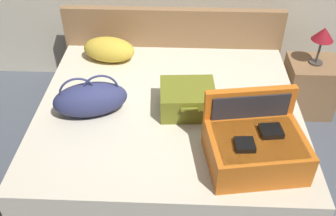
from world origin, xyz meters
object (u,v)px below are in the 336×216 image
(bed, at_px, (169,131))
(nightstand, at_px, (309,87))
(duffel_bag, at_px, (90,99))
(table_lamp, at_px, (323,36))
(pillow_near_headboard, at_px, (109,50))
(hard_case_large, at_px, (255,146))
(hard_case_medium, at_px, (187,99))

(bed, distance_m, nightstand, 1.45)
(duffel_bag, bearing_deg, table_lamp, 22.13)
(pillow_near_headboard, bearing_deg, bed, -49.93)
(hard_case_large, xyz_separation_m, pillow_near_headboard, (-1.14, 1.22, -0.03))
(bed, relative_size, nightstand, 3.87)
(duffel_bag, bearing_deg, nightstand, 22.13)
(hard_case_medium, distance_m, table_lamp, 1.35)
(pillow_near_headboard, relative_size, nightstand, 0.90)
(bed, distance_m, table_lamp, 1.55)
(hard_case_large, relative_size, duffel_bag, 1.11)
(pillow_near_headboard, xyz_separation_m, nightstand, (1.86, -0.01, -0.35))
(pillow_near_headboard, relative_size, table_lamp, 1.35)
(hard_case_medium, bearing_deg, nightstand, 27.12)
(duffel_bag, height_order, nightstand, duffel_bag)
(bed, bearing_deg, nightstand, 27.25)
(hard_case_large, bearing_deg, duffel_bag, 149.56)
(bed, height_order, duffel_bag, duffel_bag)
(bed, bearing_deg, table_lamp, 27.25)
(hard_case_medium, bearing_deg, pillow_near_headboard, 131.92)
(hard_case_large, distance_m, duffel_bag, 1.24)
(table_lamp, bearing_deg, pillow_near_headboard, 179.78)
(hard_case_large, relative_size, table_lamp, 1.91)
(bed, bearing_deg, duffel_bag, -170.69)
(pillow_near_headboard, bearing_deg, duffel_bag, -90.86)
(hard_case_medium, bearing_deg, table_lamp, 27.12)
(nightstand, xyz_separation_m, table_lamp, (0.00, 0.00, 0.53))
(hard_case_large, relative_size, hard_case_medium, 1.55)
(bed, distance_m, hard_case_large, 0.89)
(hard_case_large, relative_size, nightstand, 1.27)
(hard_case_large, xyz_separation_m, table_lamp, (0.72, 1.22, 0.15))
(hard_case_large, bearing_deg, nightstand, 50.60)
(bed, height_order, hard_case_medium, hard_case_medium)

